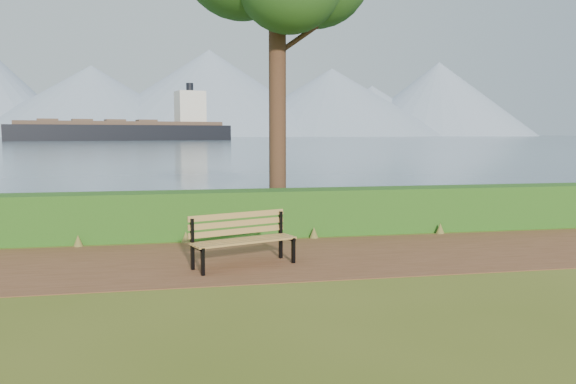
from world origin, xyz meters
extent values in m
plane|color=#4F5F1B|center=(0.00, 0.00, 0.00)|extent=(140.00, 140.00, 0.00)
cube|color=brown|center=(0.00, 0.30, 0.01)|extent=(40.00, 3.40, 0.01)
cube|color=#1B4B15|center=(0.00, 2.60, 0.50)|extent=(32.00, 0.85, 1.00)
cube|color=#405466|center=(0.00, 260.00, 0.01)|extent=(700.00, 510.00, 0.00)
cone|color=#8193AC|center=(-60.00, 395.00, 24.00)|extent=(160.00, 160.00, 48.00)
cone|color=#8193AC|center=(20.00, 405.00, 31.00)|extent=(190.00, 190.00, 62.00)
cone|color=#8193AC|center=(110.00, 400.00, 25.00)|extent=(170.00, 170.00, 50.00)
cone|color=#8193AC|center=(200.00, 410.00, 29.00)|extent=(150.00, 150.00, 58.00)
cone|color=#8193AC|center=(-10.00, 430.00, 17.50)|extent=(120.00, 120.00, 35.00)
cone|color=#8193AC|center=(150.00, 425.00, 20.00)|extent=(130.00, 130.00, 40.00)
cube|color=black|center=(-0.86, -0.73, 0.22)|extent=(0.07, 0.07, 0.45)
cube|color=black|center=(-1.01, -0.31, 0.43)|extent=(0.07, 0.07, 0.85)
cube|color=black|center=(-0.93, -0.52, 0.42)|extent=(0.22, 0.50, 0.05)
cube|color=black|center=(0.71, -0.15, 0.22)|extent=(0.07, 0.07, 0.45)
cube|color=black|center=(0.56, 0.26, 0.43)|extent=(0.07, 0.07, 0.85)
cube|color=black|center=(0.63, 0.05, 0.42)|extent=(0.22, 0.50, 0.05)
cube|color=#A88341|center=(-0.09, -0.41, 0.45)|extent=(1.71, 0.70, 0.03)
cube|color=#A88341|center=(-0.13, -0.29, 0.45)|extent=(1.71, 0.70, 0.03)
cube|color=#A88341|center=(-0.17, -0.18, 0.45)|extent=(1.71, 0.70, 0.03)
cube|color=#A88341|center=(-0.21, -0.06, 0.45)|extent=(1.71, 0.70, 0.03)
cube|color=#A88341|center=(-0.24, 0.00, 0.57)|extent=(1.70, 0.65, 0.10)
cube|color=#A88341|center=(-0.24, 0.00, 0.71)|extent=(1.70, 0.65, 0.10)
cube|color=#A88341|center=(-0.24, 0.00, 0.84)|extent=(1.70, 0.65, 0.10)
cylinder|color=#3D2419|center=(1.07, 3.55, 3.59)|extent=(0.40, 0.40, 7.18)
cylinder|color=#3D2419|center=(1.52, 3.55, 4.39)|extent=(1.05, 0.12, 0.78)
cylinder|color=#3D2419|center=(0.67, 3.65, 4.89)|extent=(0.81, 0.38, 0.72)
cube|color=black|center=(-18.20, 165.92, 1.39)|extent=(65.31, 26.01, 6.48)
cube|color=#503C30|center=(-18.20, 165.92, 5.19)|extent=(60.04, 23.73, 1.11)
cube|color=silver|center=(1.89, 171.09, 10.19)|extent=(9.97, 9.47, 10.19)
cylinder|color=black|center=(1.89, 171.09, 16.21)|extent=(2.22, 2.22, 3.24)
cube|color=brown|center=(-38.29, 160.75, 5.93)|extent=(6.90, 7.30, 0.74)
cube|color=brown|center=(-29.32, 163.06, 5.93)|extent=(6.90, 7.30, 0.74)
cube|color=brown|center=(-20.35, 165.37, 5.93)|extent=(6.90, 7.30, 0.74)
cube|color=brown|center=(-11.38, 167.67, 5.93)|extent=(6.90, 7.30, 0.74)
camera|label=1|loc=(-1.16, -9.47, 2.24)|focal=35.00mm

